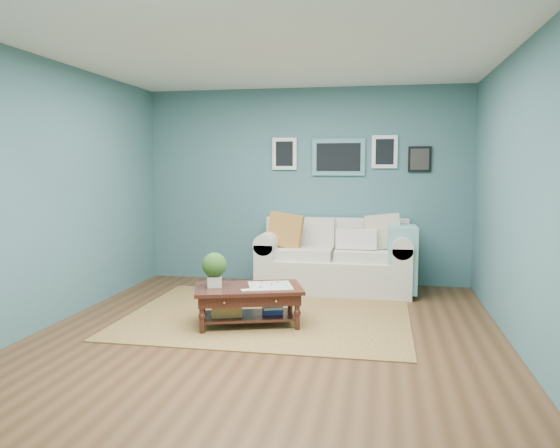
# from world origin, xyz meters

# --- Properties ---
(room_shell) EXTENTS (5.00, 5.02, 2.70)m
(room_shell) POSITION_xyz_m (0.01, 0.06, 1.36)
(room_shell) COLOR brown
(room_shell) RESTS_ON ground
(area_rug) EXTENTS (3.01, 2.41, 0.01)m
(area_rug) POSITION_xyz_m (-0.13, 0.63, 0.01)
(area_rug) COLOR brown
(area_rug) RESTS_ON ground
(loveseat) EXTENTS (2.02, 0.92, 1.04)m
(loveseat) POSITION_xyz_m (0.55, 2.03, 0.42)
(loveseat) COLOR beige
(loveseat) RESTS_ON ground
(coffee_table) EXTENTS (1.22, 0.93, 0.75)m
(coffee_table) POSITION_xyz_m (-0.32, 0.23, 0.33)
(coffee_table) COLOR black
(coffee_table) RESTS_ON ground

